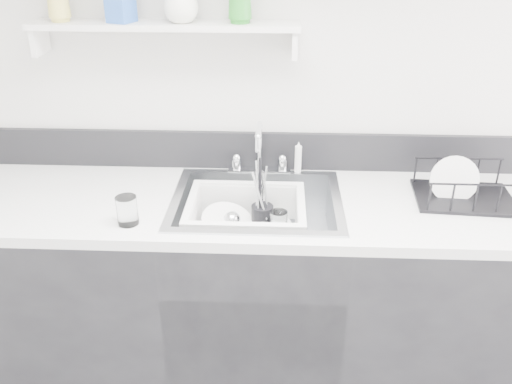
{
  "coord_description": "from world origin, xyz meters",
  "views": [
    {
      "loc": [
        0.08,
        -0.62,
        1.87
      ],
      "look_at": [
        0.0,
        1.14,
        0.98
      ],
      "focal_mm": 38.0,
      "sensor_mm": 36.0,
      "label": 1
    }
  ],
  "objects_px": {
    "wash_tub": "(246,221)",
    "sink": "(257,221)",
    "dish_rack": "(466,184)",
    "counter_run": "(257,298)"
  },
  "relations": [
    {
      "from": "sink",
      "to": "counter_run",
      "type": "bearing_deg",
      "value": 0.0
    },
    {
      "from": "wash_tub",
      "to": "dish_rack",
      "type": "bearing_deg",
      "value": 4.46
    },
    {
      "from": "dish_rack",
      "to": "sink",
      "type": "bearing_deg",
      "value": -172.39
    },
    {
      "from": "wash_tub",
      "to": "dish_rack",
      "type": "distance_m",
      "value": 0.84
    },
    {
      "from": "counter_run",
      "to": "sink",
      "type": "relative_size",
      "value": 5.0
    },
    {
      "from": "wash_tub",
      "to": "counter_run",
      "type": "bearing_deg",
      "value": 23.51
    },
    {
      "from": "sink",
      "to": "dish_rack",
      "type": "relative_size",
      "value": 1.78
    },
    {
      "from": "wash_tub",
      "to": "sink",
      "type": "bearing_deg",
      "value": 23.51
    },
    {
      "from": "sink",
      "to": "wash_tub",
      "type": "height_order",
      "value": "sink"
    },
    {
      "from": "counter_run",
      "to": "wash_tub",
      "type": "relative_size",
      "value": 7.2
    }
  ]
}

